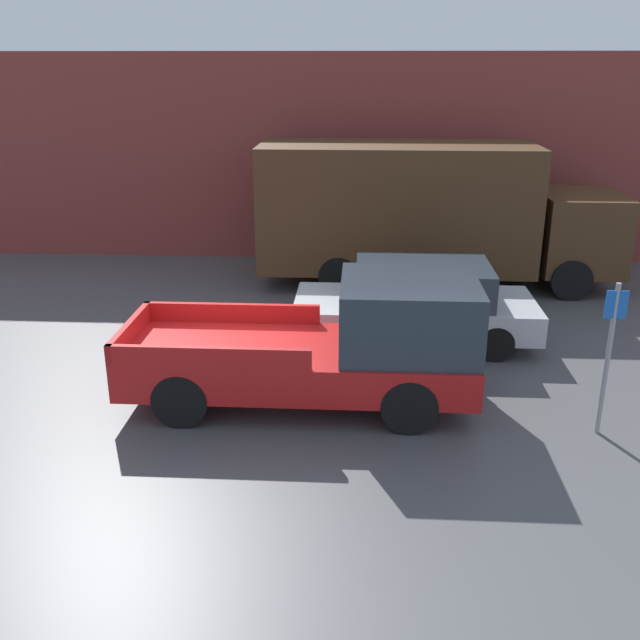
{
  "coord_description": "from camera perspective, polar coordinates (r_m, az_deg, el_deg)",
  "views": [
    {
      "loc": [
        1.95,
        -11.13,
        5.11
      ],
      "look_at": [
        1.28,
        0.08,
        1.02
      ],
      "focal_mm": 40.0,
      "sensor_mm": 36.0,
      "label": 1
    }
  ],
  "objects": [
    {
      "name": "delivery_truck",
      "position": [
        17.26,
        8.2,
        8.67
      ],
      "size": [
        8.4,
        2.58,
        3.31
      ],
      "color": "#472D19",
      "rests_on": "ground"
    },
    {
      "name": "car",
      "position": [
        13.71,
        7.77,
        1.37
      ],
      "size": [
        4.56,
        2.01,
        1.52
      ],
      "color": "#B7BABF",
      "rests_on": "ground"
    },
    {
      "name": "parking_sign",
      "position": [
        10.78,
        22.11,
        -2.31
      ],
      "size": [
        0.3,
        0.07,
        2.28
      ],
      "color": "gray",
      "rests_on": "ground"
    },
    {
      "name": "building_wall",
      "position": [
        19.34,
        -2.47,
        12.76
      ],
      "size": [
        28.0,
        0.15,
        5.35
      ],
      "color": "brown",
      "rests_on": "ground"
    },
    {
      "name": "ground_plane",
      "position": [
        12.4,
        -5.97,
        -4.44
      ],
      "size": [
        60.0,
        60.0,
        0.0
      ],
      "primitive_type": "plane",
      "color": "#4C4C4F"
    },
    {
      "name": "pickup_truck",
      "position": [
        11.03,
        1.25,
        -2.07
      ],
      "size": [
        5.41,
        2.05,
        2.04
      ],
      "color": "red",
      "rests_on": "ground"
    }
  ]
}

